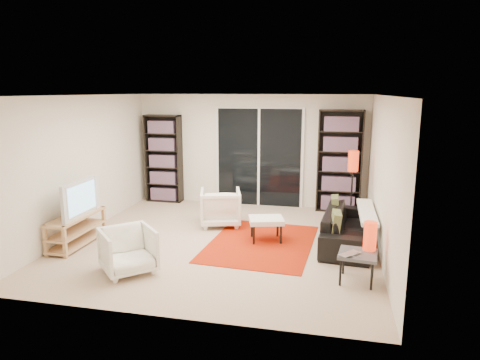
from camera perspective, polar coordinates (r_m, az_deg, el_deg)
name	(u,v)px	position (r m, az deg, el deg)	size (l,w,h in m)	color
floor	(222,241)	(7.23, -2.47, -8.17)	(5.00, 5.00, 0.00)	tan
wall_back	(250,150)	(9.32, 1.39, 3.98)	(5.00, 0.02, 2.40)	silver
wall_front	(160,213)	(4.61, -10.56, -4.40)	(5.00, 0.02, 2.40)	silver
wall_left	(82,165)	(7.92, -20.32, 1.85)	(0.02, 5.00, 2.40)	silver
wall_right	(383,177)	(6.73, 18.49, 0.32)	(0.02, 5.00, 2.40)	silver
ceiling	(220,95)	(6.80, -2.65, 11.21)	(5.00, 5.00, 0.02)	white
sliding_door	(259,158)	(9.27, 2.55, 2.99)	(1.92, 0.08, 2.16)	white
bookshelf_left	(164,159)	(9.75, -10.15, 2.81)	(0.80, 0.30, 1.95)	black
bookshelf_right	(340,161)	(9.01, 13.13, 2.44)	(0.90, 0.30, 2.10)	black
tv_stand	(77,229)	(7.48, -20.94, -6.15)	(0.39, 1.21, 0.50)	tan
tv	(75,198)	(7.33, -21.11, -2.23)	(1.01, 0.13, 0.58)	black
rug	(261,243)	(7.14, 2.82, -8.39)	(1.64, 2.22, 0.01)	#A81E06
sofa	(349,227)	(7.26, 14.29, -6.09)	(1.95, 0.76, 0.57)	black
armchair_back	(220,207)	(8.00, -2.62, -3.65)	(0.73, 0.75, 0.68)	white
armchair_front	(128,251)	(6.16, -14.69, -9.08)	(0.67, 0.69, 0.63)	white
ottoman	(266,221)	(7.16, 3.51, -5.48)	(0.66, 0.59, 0.40)	white
side_table	(358,256)	(5.87, 15.43, -9.75)	(0.54, 0.54, 0.40)	#47474C
laptop	(352,255)	(5.72, 14.77, -9.67)	(0.31, 0.20, 0.02)	silver
table_lamp	(370,236)	(5.94, 16.95, -7.16)	(0.17, 0.17, 0.38)	red
floor_lamp	(353,169)	(8.12, 14.82, 1.47)	(0.21, 0.21, 1.40)	black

